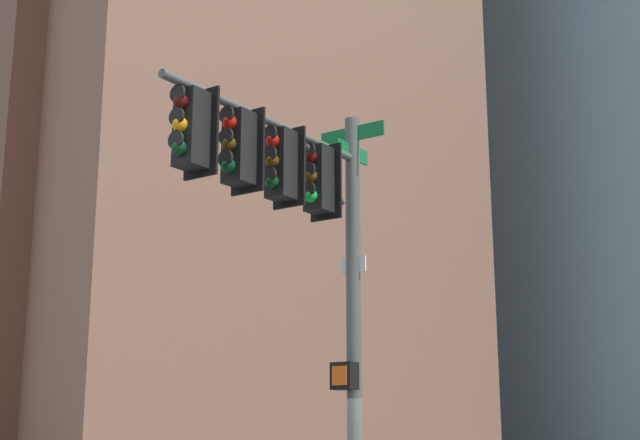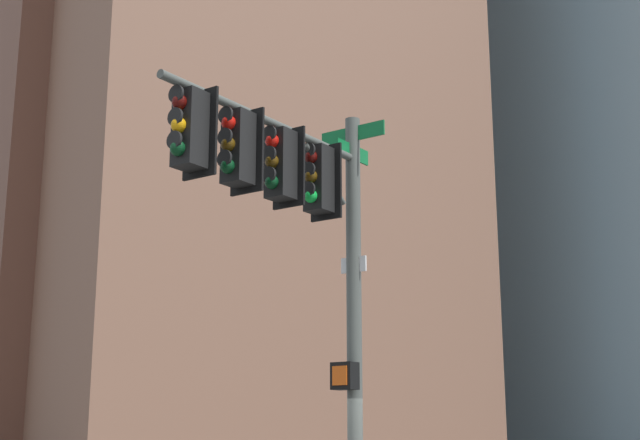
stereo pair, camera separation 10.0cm
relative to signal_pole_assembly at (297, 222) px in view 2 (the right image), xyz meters
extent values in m
cylinder|color=#4C514C|center=(-0.65, 1.33, -1.48)|extent=(0.23, 0.23, 6.90)
cylinder|color=#4C514C|center=(0.29, -0.59, 1.31)|extent=(1.98, 3.89, 0.12)
cylinder|color=#4C514C|center=(-0.31, 0.64, 0.86)|extent=(0.53, 0.97, 0.75)
cube|color=#0F6B33|center=(-0.65, 1.33, 1.72)|extent=(1.07, 0.55, 0.24)
cube|color=#0F6B33|center=(-0.65, 1.33, 1.42)|extent=(0.41, 0.79, 0.24)
cube|color=white|center=(-0.65, 1.33, -0.40)|extent=(0.42, 0.22, 0.24)
cube|color=black|center=(-0.24, 0.49, 0.75)|extent=(0.45, 0.45, 1.00)
cube|color=black|center=(-0.32, 0.66, 0.75)|extent=(0.51, 0.28, 1.16)
sphere|color=#470A07|center=(-0.15, 0.31, 1.05)|extent=(0.20, 0.20, 0.20)
cylinder|color=black|center=(-0.12, 0.25, 1.14)|extent=(0.22, 0.14, 0.23)
sphere|color=#4C330A|center=(-0.15, 0.31, 0.75)|extent=(0.20, 0.20, 0.20)
cylinder|color=black|center=(-0.12, 0.25, 0.84)|extent=(0.22, 0.14, 0.23)
sphere|color=green|center=(-0.15, 0.31, 0.45)|extent=(0.20, 0.20, 0.20)
cylinder|color=black|center=(-0.12, 0.25, 0.54)|extent=(0.22, 0.14, 0.23)
cube|color=black|center=(0.17, -0.34, 0.75)|extent=(0.45, 0.45, 1.00)
cube|color=black|center=(0.08, -0.17, 0.75)|extent=(0.51, 0.28, 1.16)
sphere|color=red|center=(0.26, -0.52, 1.05)|extent=(0.20, 0.20, 0.20)
cylinder|color=black|center=(0.29, -0.58, 1.14)|extent=(0.22, 0.14, 0.23)
sphere|color=#4C330A|center=(0.26, -0.52, 0.75)|extent=(0.20, 0.20, 0.20)
cylinder|color=black|center=(0.29, -0.58, 0.84)|extent=(0.22, 0.14, 0.23)
sphere|color=#0A3819|center=(0.26, -0.52, 0.45)|extent=(0.20, 0.20, 0.20)
cylinder|color=black|center=(0.29, -0.58, 0.54)|extent=(0.22, 0.14, 0.23)
cube|color=black|center=(0.57, -1.17, 0.75)|extent=(0.45, 0.45, 1.00)
cube|color=black|center=(0.49, -1.00, 0.75)|extent=(0.51, 0.28, 1.16)
sphere|color=red|center=(0.66, -1.36, 1.05)|extent=(0.20, 0.20, 0.20)
cylinder|color=black|center=(0.69, -1.42, 1.14)|extent=(0.22, 0.14, 0.23)
sphere|color=#4C330A|center=(0.66, -1.36, 0.75)|extent=(0.20, 0.20, 0.20)
cylinder|color=black|center=(0.69, -1.42, 0.84)|extent=(0.22, 0.14, 0.23)
sphere|color=#0A3819|center=(0.66, -1.36, 0.45)|extent=(0.20, 0.20, 0.20)
cylinder|color=black|center=(0.69, -1.42, 0.54)|extent=(0.22, 0.14, 0.23)
cube|color=black|center=(0.98, -2.01, 0.75)|extent=(0.45, 0.45, 1.00)
cube|color=black|center=(0.90, -1.84, 0.75)|extent=(0.51, 0.28, 1.16)
sphere|color=#470A07|center=(1.07, -2.19, 1.05)|extent=(0.20, 0.20, 0.20)
cylinder|color=black|center=(1.10, -2.25, 1.14)|extent=(0.22, 0.14, 0.23)
sphere|color=#F29E0C|center=(1.07, -2.19, 0.75)|extent=(0.20, 0.20, 0.20)
cylinder|color=black|center=(1.10, -2.25, 0.84)|extent=(0.22, 0.14, 0.23)
sphere|color=#0A3819|center=(1.07, -2.19, 0.45)|extent=(0.20, 0.20, 0.20)
cylinder|color=black|center=(1.10, -2.25, 0.54)|extent=(0.22, 0.14, 0.23)
cube|color=black|center=(-0.53, 1.09, -2.11)|extent=(0.43, 0.38, 0.40)
cube|color=#EA5914|center=(-0.47, 0.97, -2.11)|extent=(0.24, 0.13, 0.28)
cube|color=brown|center=(-47.92, 9.23, 17.17)|extent=(20.86, 14.34, 44.19)
camera|label=1|loc=(11.28, -5.89, -3.02)|focal=51.58mm
camera|label=2|loc=(11.32, -5.80, -3.02)|focal=51.58mm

